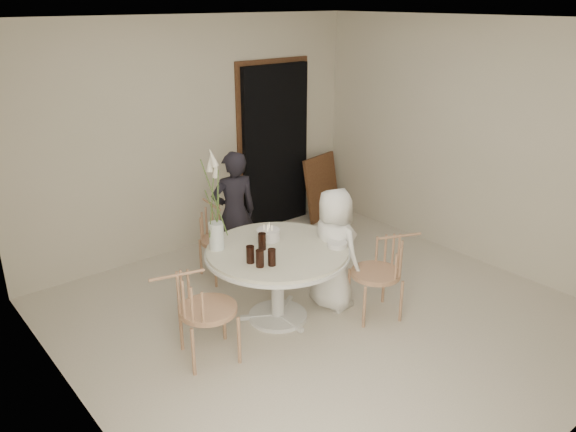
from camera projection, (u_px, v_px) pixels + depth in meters
ground at (322, 316)px, 5.41m from camera, size 4.50×4.50×0.00m
room_shell at (327, 153)px, 4.82m from camera, size 4.50×4.50×4.50m
doorway at (275, 147)px, 7.28m from camera, size 1.00×0.10×2.10m
door_trim at (273, 142)px, 7.29m from camera, size 1.12×0.03×2.22m
table at (277, 260)px, 5.16m from camera, size 1.33×1.33×0.73m
picture_frame at (322, 187)px, 7.70m from camera, size 0.68×0.33×0.87m
chair_far at (217, 230)px, 6.09m from camera, size 0.47×0.50×0.79m
chair_right at (387, 263)px, 5.28m from camera, size 0.59×0.57×0.81m
chair_left at (193, 303)px, 4.56m from camera, size 0.57×0.55×0.85m
girl at (234, 213)px, 6.06m from camera, size 0.57×0.44×1.38m
boy at (334, 250)px, 5.38m from camera, size 0.42×0.62×1.22m
birthday_cake at (268, 235)px, 5.28m from camera, size 0.22×0.22×0.16m
cola_tumbler_a at (260, 259)px, 4.74m from camera, size 0.09×0.09×0.15m
cola_tumbler_b at (272, 257)px, 4.77m from camera, size 0.08×0.08×0.15m
cola_tumbler_c at (250, 254)px, 4.81m from camera, size 0.10×0.10×0.15m
cola_tumbler_d at (262, 241)px, 5.07m from camera, size 0.10×0.10×0.16m
plate_stack at (337, 244)px, 5.14m from camera, size 0.19×0.19×0.05m
flower_vase at (215, 214)px, 4.99m from camera, size 0.14×0.14×0.95m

